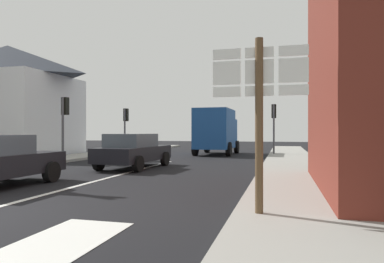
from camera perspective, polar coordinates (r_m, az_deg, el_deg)
ground_plane at (r=16.47m, az=-5.76°, el=-5.46°), size 80.00×80.00×0.00m
sidewalk_right at (r=13.47m, az=16.27°, el=-6.38°), size 2.52×44.00×0.14m
sidewalk_left at (r=17.89m, az=-26.82°, el=-4.80°), size 2.52×44.00×0.14m
lane_centre_stripe at (r=12.82m, az=-12.02°, el=-6.99°), size 0.16×12.00×0.01m
lane_turn_arrow at (r=5.55m, az=-20.19°, el=-16.30°), size 1.20×2.20×0.01m
clapboard_house_left at (r=25.65m, az=-27.78°, el=4.55°), size 8.09×7.39×7.13m
sedan_far at (r=15.19m, az=-9.52°, el=-3.04°), size 2.17×4.30×1.47m
delivery_truck at (r=23.84m, az=3.99°, el=0.20°), size 2.55×5.04×3.05m
route_sign_post at (r=6.26m, az=10.88°, el=4.01°), size 1.66×0.14×3.20m
traffic_light_far_right at (r=23.35m, az=13.18°, el=2.22°), size 0.30×0.49×3.34m
traffic_light_far_left at (r=25.34m, az=-10.75°, el=1.81°), size 0.30×0.49×3.20m
traffic_light_near_left at (r=19.09m, az=-20.04°, el=2.68°), size 0.30×0.49×3.32m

